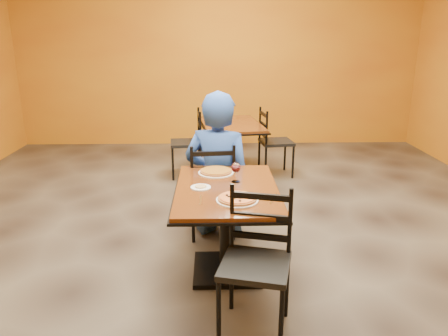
{
  "coord_description": "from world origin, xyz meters",
  "views": [
    {
      "loc": [
        -0.11,
        -3.69,
        1.9
      ],
      "look_at": [
        -0.02,
        -0.3,
        0.85
      ],
      "focal_mm": 34.38,
      "sensor_mm": 36.0,
      "label": 1
    }
  ],
  "objects_px": {
    "chair_second_left": "(186,143)",
    "table_second": "(231,137)",
    "diner": "(218,164)",
    "table_main": "(227,210)",
    "side_plate": "(201,187)",
    "wine_glass": "(236,171)",
    "pizza_far": "(216,171)",
    "plate_far": "(216,173)",
    "chair_main_far": "(211,188)",
    "chair_second_right": "(276,142)",
    "plate_main": "(237,200)",
    "pizza_main": "(237,198)",
    "chair_main_near": "(255,266)"
  },
  "relations": [
    {
      "from": "table_main",
      "to": "wine_glass",
      "type": "distance_m",
      "value": 0.32
    },
    {
      "from": "table_second",
      "to": "diner",
      "type": "distance_m",
      "value": 1.83
    },
    {
      "from": "chair_main_far",
      "to": "plate_main",
      "type": "distance_m",
      "value": 1.1
    },
    {
      "from": "diner",
      "to": "pizza_far",
      "type": "height_order",
      "value": "diner"
    },
    {
      "from": "chair_main_near",
      "to": "chair_second_right",
      "type": "distance_m",
      "value": 3.42
    },
    {
      "from": "diner",
      "to": "wine_glass",
      "type": "xyz_separation_m",
      "value": [
        0.14,
        -0.66,
        0.13
      ]
    },
    {
      "from": "diner",
      "to": "plate_far",
      "type": "bearing_deg",
      "value": 104.16
    },
    {
      "from": "pizza_far",
      "to": "side_plate",
      "type": "height_order",
      "value": "pizza_far"
    },
    {
      "from": "side_plate",
      "to": "chair_main_near",
      "type": "bearing_deg",
      "value": -63.94
    },
    {
      "from": "table_second",
      "to": "wine_glass",
      "type": "height_order",
      "value": "wine_glass"
    },
    {
      "from": "table_second",
      "to": "chair_main_far",
      "type": "distance_m",
      "value": 1.88
    },
    {
      "from": "wine_glass",
      "to": "chair_second_right",
      "type": "bearing_deg",
      "value": 74.14
    },
    {
      "from": "table_main",
      "to": "table_second",
      "type": "height_order",
      "value": "same"
    },
    {
      "from": "chair_main_far",
      "to": "diner",
      "type": "relative_size",
      "value": 0.67
    },
    {
      "from": "chair_main_far",
      "to": "diner",
      "type": "bearing_deg",
      "value": -157.71
    },
    {
      "from": "table_main",
      "to": "side_plate",
      "type": "relative_size",
      "value": 7.69
    },
    {
      "from": "table_second",
      "to": "diner",
      "type": "xyz_separation_m",
      "value": [
        -0.21,
        -1.82,
        0.15
      ]
    },
    {
      "from": "table_second",
      "to": "plate_far",
      "type": "height_order",
      "value": "plate_far"
    },
    {
      "from": "chair_main_far",
      "to": "chair_second_right",
      "type": "distance_m",
      "value": 2.06
    },
    {
      "from": "pizza_far",
      "to": "plate_far",
      "type": "bearing_deg",
      "value": 0.0
    },
    {
      "from": "table_second",
      "to": "diner",
      "type": "height_order",
      "value": "diner"
    },
    {
      "from": "side_plate",
      "to": "chair_main_far",
      "type": "bearing_deg",
      "value": 84.05
    },
    {
      "from": "chair_main_far",
      "to": "side_plate",
      "type": "height_order",
      "value": "chair_main_far"
    },
    {
      "from": "chair_second_left",
      "to": "pizza_main",
      "type": "xyz_separation_m",
      "value": [
        0.55,
        -2.9,
        0.3
      ]
    },
    {
      "from": "pizza_far",
      "to": "table_main",
      "type": "bearing_deg",
      "value": -77.29
    },
    {
      "from": "table_main",
      "to": "pizza_far",
      "type": "distance_m",
      "value": 0.43
    },
    {
      "from": "table_second",
      "to": "side_plate",
      "type": "xyz_separation_m",
      "value": [
        -0.36,
        -2.62,
        0.2
      ]
    },
    {
      "from": "chair_second_right",
      "to": "plate_far",
      "type": "height_order",
      "value": "chair_second_right"
    },
    {
      "from": "chair_main_near",
      "to": "chair_main_far",
      "type": "bearing_deg",
      "value": 115.11
    },
    {
      "from": "side_plate",
      "to": "plate_far",
      "type": "bearing_deg",
      "value": 71.8
    },
    {
      "from": "chair_second_right",
      "to": "diner",
      "type": "bearing_deg",
      "value": 147.86
    },
    {
      "from": "chair_main_far",
      "to": "pizza_main",
      "type": "xyz_separation_m",
      "value": [
        0.19,
        -1.04,
        0.3
      ]
    },
    {
      "from": "chair_second_left",
      "to": "wine_glass",
      "type": "distance_m",
      "value": 2.56
    },
    {
      "from": "chair_second_right",
      "to": "table_main",
      "type": "bearing_deg",
      "value": 156.0
    },
    {
      "from": "pizza_main",
      "to": "side_plate",
      "type": "bearing_deg",
      "value": 134.05
    },
    {
      "from": "table_main",
      "to": "chair_second_right",
      "type": "bearing_deg",
      "value": 73.36
    },
    {
      "from": "chair_second_right",
      "to": "plate_main",
      "type": "relative_size",
      "value": 3.05
    },
    {
      "from": "table_second",
      "to": "chair_second_left",
      "type": "distance_m",
      "value": 0.64
    },
    {
      "from": "chair_second_left",
      "to": "chair_second_right",
      "type": "bearing_deg",
      "value": 84.73
    },
    {
      "from": "diner",
      "to": "wine_glass",
      "type": "height_order",
      "value": "diner"
    },
    {
      "from": "chair_second_left",
      "to": "table_second",
      "type": "bearing_deg",
      "value": 84.73
    },
    {
      "from": "chair_main_near",
      "to": "chair_main_far",
      "type": "xyz_separation_m",
      "value": [
        -0.28,
        1.51,
        -0.01
      ]
    },
    {
      "from": "wine_glass",
      "to": "table_main",
      "type": "bearing_deg",
      "value": -119.68
    },
    {
      "from": "pizza_far",
      "to": "wine_glass",
      "type": "distance_m",
      "value": 0.29
    },
    {
      "from": "pizza_main",
      "to": "wine_glass",
      "type": "height_order",
      "value": "wine_glass"
    },
    {
      "from": "chair_main_near",
      "to": "pizza_far",
      "type": "distance_m",
      "value": 1.18
    },
    {
      "from": "chair_second_left",
      "to": "side_plate",
      "type": "xyz_separation_m",
      "value": [
        0.27,
        -2.62,
        0.29
      ]
    },
    {
      "from": "chair_second_left",
      "to": "side_plate",
      "type": "relative_size",
      "value": 5.85
    },
    {
      "from": "plate_far",
      "to": "wine_glass",
      "type": "distance_m",
      "value": 0.3
    },
    {
      "from": "plate_far",
      "to": "pizza_far",
      "type": "distance_m",
      "value": 0.02
    }
  ]
}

